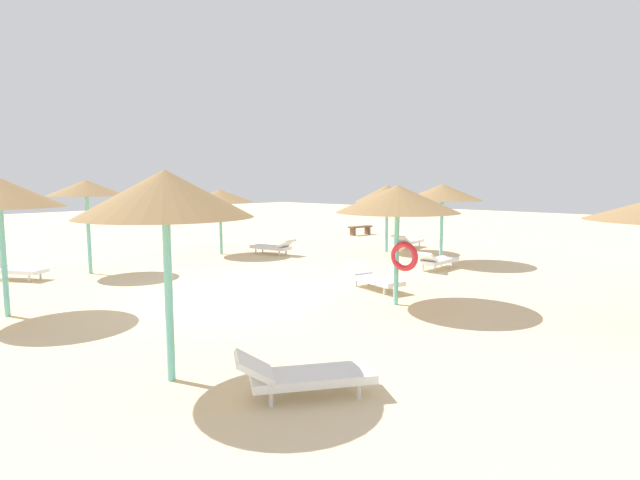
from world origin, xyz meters
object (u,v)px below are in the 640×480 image
(parasol_2, at_px, (398,200))
(parasol_1, at_px, (443,192))
(bench_0, at_px, (360,229))
(parasol_5, at_px, (220,196))
(parasol_3, at_px, (86,188))
(lounger_5, at_px, (274,247))
(lounger_6, at_px, (407,241))
(parasol_7, at_px, (165,194))
(lounger_7, at_px, (303,375))
(lounger_3, at_px, (13,269))
(parasol_6, at_px, (387,194))
(lounger_1, at_px, (436,260))
(lounger_2, at_px, (373,278))

(parasol_2, bearing_deg, parasol_1, 109.74)
(parasol_1, height_order, bench_0, parasol_1)
(parasol_2, bearing_deg, parasol_5, 166.76)
(parasol_3, distance_m, parasol_5, 5.44)
(parasol_5, bearing_deg, parasol_1, 28.03)
(lounger_5, bearing_deg, lounger_6, 60.35)
(parasol_7, xyz_separation_m, lounger_6, (-5.37, 15.01, -2.46))
(parasol_1, relative_size, parasol_2, 0.97)
(bench_0, bearing_deg, parasol_3, -87.69)
(lounger_5, height_order, lounger_7, lounger_7)
(lounger_7, bearing_deg, lounger_3, 179.15)
(parasol_6, xyz_separation_m, lounger_1, (3.66, -2.40, -2.10))
(parasol_1, relative_size, lounger_5, 1.43)
(lounger_1, relative_size, lounger_7, 0.99)
(parasol_5, distance_m, parasol_6, 6.78)
(lounger_2, bearing_deg, parasol_6, 121.71)
(parasol_5, bearing_deg, lounger_5, 39.22)
(parasol_2, relative_size, bench_0, 1.90)
(lounger_1, bearing_deg, parasol_5, -162.17)
(parasol_5, relative_size, lounger_7, 1.38)
(parasol_3, relative_size, lounger_5, 1.50)
(lounger_2, relative_size, lounger_5, 1.01)
(parasol_2, bearing_deg, parasol_3, -162.03)
(parasol_1, bearing_deg, lounger_5, -155.56)
(parasol_5, relative_size, lounger_1, 1.39)
(lounger_3, xyz_separation_m, lounger_6, (4.96, 13.94, -0.02))
(parasol_6, distance_m, lounger_3, 13.53)
(parasol_2, height_order, parasol_3, parasol_3)
(parasol_5, xyz_separation_m, parasol_7, (9.98, -8.47, 0.43))
(parasol_3, distance_m, parasol_7, 10.10)
(lounger_3, xyz_separation_m, lounger_7, (12.20, -0.18, -0.01))
(parasol_5, distance_m, parasol_7, 13.09)
(parasol_1, relative_size, parasol_3, 0.96)
(parasol_6, bearing_deg, lounger_5, -128.06)
(parasol_2, relative_size, parasol_7, 0.94)
(parasol_5, height_order, lounger_6, parasol_5)
(parasol_5, xyz_separation_m, lounger_2, (8.43, -1.25, -2.03))
(bench_0, bearing_deg, parasol_1, -34.81)
(parasol_1, height_order, parasol_3, parasol_3)
(lounger_5, bearing_deg, lounger_7, -41.16)
(parasol_7, bearing_deg, parasol_3, 162.41)
(parasol_7, height_order, lounger_7, parasol_7)
(parasol_6, height_order, lounger_5, parasol_6)
(parasol_1, relative_size, lounger_1, 1.49)
(lounger_3, height_order, lounger_5, lounger_3)
(parasol_3, xyz_separation_m, lounger_2, (8.07, 4.16, -2.40))
(parasol_5, relative_size, lounger_3, 1.39)
(parasol_6, xyz_separation_m, lounger_3, (-4.90, -12.44, -2.09))
(lounger_7, relative_size, bench_0, 1.25)
(parasol_5, bearing_deg, parasol_2, -13.24)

